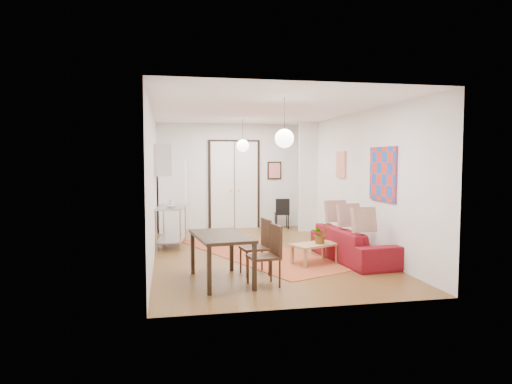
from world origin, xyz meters
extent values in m
plane|color=brown|center=(0.00, 0.00, 0.00)|extent=(7.00, 7.00, 0.00)
cube|color=white|center=(0.00, 0.00, 2.90)|extent=(4.20, 7.00, 0.02)
cube|color=white|center=(0.00, 3.50, 1.45)|extent=(4.20, 0.02, 2.90)
cube|color=white|center=(0.00, -3.50, 1.45)|extent=(4.20, 0.02, 2.90)
cube|color=white|center=(-2.10, 0.00, 1.45)|extent=(0.02, 7.00, 2.90)
cube|color=white|center=(2.10, 0.00, 1.45)|extent=(0.02, 7.00, 2.90)
cube|color=white|center=(0.00, 3.46, 1.20)|extent=(1.44, 0.06, 2.50)
cube|color=white|center=(1.85, 2.55, 1.45)|extent=(0.50, 0.10, 2.90)
cube|color=silver|center=(-1.92, 1.50, 1.90)|extent=(0.35, 1.00, 0.70)
cube|color=red|center=(2.08, -1.25, 1.65)|extent=(0.05, 1.00, 1.00)
cube|color=#F7E6CE|center=(2.08, 0.80, 1.80)|extent=(0.05, 0.50, 0.60)
cube|color=red|center=(1.15, 3.47, 1.60)|extent=(0.40, 0.03, 0.50)
cube|color=olive|center=(-2.07, 2.00, 1.95)|extent=(0.03, 0.44, 0.54)
sphere|color=white|center=(0.00, 2.00, 2.25)|extent=(0.30, 0.30, 0.30)
cylinder|color=black|center=(0.00, 2.00, 2.65)|extent=(0.01, 0.01, 0.50)
sphere|color=white|center=(0.00, -2.00, 2.25)|extent=(0.30, 0.30, 0.30)
cylinder|color=black|center=(0.00, -2.00, 2.65)|extent=(0.01, 0.01, 0.50)
cube|color=#B85C2E|center=(-0.02, -0.03, 0.01)|extent=(3.09, 4.53, 0.01)
imported|color=maroon|center=(1.62, -1.01, 0.31)|extent=(1.02, 2.21, 0.62)
cube|color=tan|center=(0.81, -1.14, 0.36)|extent=(0.96, 0.76, 0.04)
cube|color=tan|center=(0.43, -1.33, 0.17)|extent=(0.06, 0.06, 0.34)
cube|color=tan|center=(1.19, -1.33, 0.17)|extent=(0.06, 0.06, 0.34)
cube|color=tan|center=(0.43, -0.95, 0.17)|extent=(0.06, 0.06, 0.34)
cube|color=tan|center=(1.19, -0.95, 0.17)|extent=(0.06, 0.06, 0.34)
imported|color=#295C2C|center=(0.91, -1.14, 0.56)|extent=(0.39, 0.41, 0.37)
cube|color=#A1A3A6|center=(-1.75, 1.07, 0.87)|extent=(0.74, 1.23, 0.04)
cube|color=#A1A3A6|center=(-1.75, 1.07, 0.17)|extent=(0.69, 1.19, 0.03)
cylinder|color=#A1A3A6|center=(-2.00, 0.53, 0.44)|extent=(0.04, 0.04, 0.87)
cylinder|color=#A1A3A6|center=(-1.50, 0.53, 0.44)|extent=(0.04, 0.04, 0.87)
cylinder|color=#A1A3A6|center=(-2.00, 1.61, 0.44)|extent=(0.04, 0.04, 0.87)
cylinder|color=#A1A3A6|center=(-1.50, 1.61, 0.44)|extent=(0.04, 0.04, 0.87)
imported|color=silver|center=(-1.75, 0.77, 0.92)|extent=(0.28, 0.28, 0.05)
imported|color=teal|center=(-1.75, 1.32, 0.98)|extent=(0.11, 0.11, 0.18)
cube|color=white|center=(-1.67, 3.15, 0.96)|extent=(0.77, 0.77, 1.92)
cube|color=black|center=(-1.02, -2.03, 0.72)|extent=(0.94, 1.44, 0.05)
cube|color=black|center=(-1.35, -2.66, 0.35)|extent=(0.06, 0.06, 0.69)
cube|color=black|center=(-0.68, -2.66, 0.35)|extent=(0.06, 0.06, 0.69)
cube|color=black|center=(-1.35, -1.41, 0.35)|extent=(0.06, 0.06, 0.69)
cube|color=black|center=(-0.68, -1.41, 0.35)|extent=(0.06, 0.06, 0.69)
cube|color=#331B10|center=(-0.42, -1.68, 0.44)|extent=(0.49, 0.48, 0.04)
cube|color=#331B10|center=(-0.42, -1.48, 0.69)|extent=(0.09, 0.43, 0.46)
cylinder|color=#331B10|center=(-0.60, -1.87, 0.22)|extent=(0.03, 0.03, 0.44)
cylinder|color=#331B10|center=(-0.24, -1.87, 0.22)|extent=(0.03, 0.03, 0.44)
cylinder|color=#331B10|center=(-0.60, -1.49, 0.22)|extent=(0.03, 0.03, 0.44)
cylinder|color=#331B10|center=(-0.24, -1.49, 0.22)|extent=(0.03, 0.03, 0.44)
cube|color=#331B10|center=(-0.42, -2.38, 0.44)|extent=(0.49, 0.48, 0.04)
cube|color=#331B10|center=(-0.42, -2.18, 0.69)|extent=(0.09, 0.43, 0.46)
cylinder|color=#331B10|center=(-0.60, -2.57, 0.22)|extent=(0.03, 0.03, 0.44)
cylinder|color=#331B10|center=(-0.24, -2.57, 0.22)|extent=(0.03, 0.03, 0.44)
cylinder|color=#331B10|center=(-0.60, -2.19, 0.22)|extent=(0.03, 0.03, 0.44)
cylinder|color=#331B10|center=(-0.24, -2.19, 0.22)|extent=(0.03, 0.03, 0.44)
cube|color=black|center=(1.29, 3.15, 0.41)|extent=(0.43, 0.43, 0.04)
cube|color=black|center=(1.29, 3.32, 0.63)|extent=(0.38, 0.09, 0.41)
cylinder|color=black|center=(1.13, 2.99, 0.20)|extent=(0.03, 0.03, 0.41)
cylinder|color=black|center=(1.45, 2.99, 0.20)|extent=(0.03, 0.03, 0.41)
cylinder|color=black|center=(1.13, 3.31, 0.20)|extent=(0.03, 0.03, 0.41)
cylinder|color=black|center=(1.45, 3.31, 0.20)|extent=(0.03, 0.03, 0.41)
camera|label=1|loc=(-1.85, -9.04, 1.93)|focal=32.00mm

